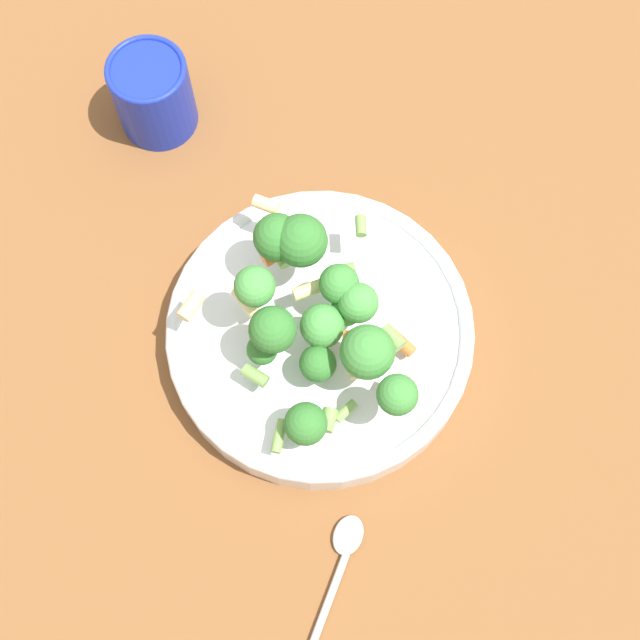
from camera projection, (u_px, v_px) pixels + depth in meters
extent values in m
plane|color=brown|center=(320.00, 341.00, 0.86)|extent=(3.00, 3.00, 0.00)
cylinder|color=silver|center=(320.00, 335.00, 0.84)|extent=(0.29, 0.29, 0.03)
torus|color=silver|center=(320.00, 329.00, 0.82)|extent=(0.29, 0.29, 0.01)
cylinder|color=#8CB766|center=(306.00, 430.00, 0.77)|extent=(0.01, 0.01, 0.02)
sphere|color=#33722D|center=(306.00, 424.00, 0.75)|extent=(0.04, 0.04, 0.04)
cylinder|color=#8CB766|center=(366.00, 362.00, 0.77)|extent=(0.02, 0.02, 0.02)
sphere|color=#3D8438|center=(367.00, 352.00, 0.75)|extent=(0.05, 0.05, 0.05)
cylinder|color=#8CB766|center=(318.00, 370.00, 0.79)|extent=(0.01, 0.01, 0.01)
sphere|color=#33722D|center=(318.00, 364.00, 0.77)|extent=(0.03, 0.03, 0.03)
cylinder|color=#8CB766|center=(395.00, 402.00, 0.75)|extent=(0.01, 0.01, 0.01)
sphere|color=#3D8438|center=(397.00, 395.00, 0.73)|extent=(0.04, 0.04, 0.04)
cylinder|color=#8CB766|center=(279.00, 250.00, 0.80)|extent=(0.02, 0.02, 0.02)
sphere|color=#33722D|center=(277.00, 237.00, 0.78)|extent=(0.04, 0.04, 0.04)
cylinder|color=#8CB766|center=(358.00, 316.00, 0.79)|extent=(0.01, 0.01, 0.01)
sphere|color=#479342|center=(359.00, 307.00, 0.77)|extent=(0.04, 0.04, 0.04)
cylinder|color=#8CB766|center=(257.00, 297.00, 0.77)|extent=(0.01, 0.01, 0.02)
sphere|color=#479342|center=(255.00, 286.00, 0.75)|extent=(0.04, 0.04, 0.04)
cylinder|color=#8CB766|center=(274.00, 340.00, 0.78)|extent=(0.01, 0.01, 0.02)
sphere|color=#33722D|center=(273.00, 330.00, 0.75)|extent=(0.04, 0.04, 0.04)
cylinder|color=#8CB766|center=(319.00, 335.00, 0.80)|extent=(0.01, 0.01, 0.01)
sphere|color=#479342|center=(319.00, 326.00, 0.77)|extent=(0.04, 0.04, 0.04)
cylinder|color=#8CB766|center=(263.00, 356.00, 0.80)|extent=(0.01, 0.01, 0.01)
sphere|color=#33722D|center=(262.00, 349.00, 0.78)|extent=(0.03, 0.03, 0.03)
cylinder|color=#8CB766|center=(302.00, 254.00, 0.80)|extent=(0.02, 0.02, 0.01)
sphere|color=#33722D|center=(301.00, 241.00, 0.77)|extent=(0.05, 0.05, 0.05)
cylinder|color=#8CB766|center=(339.00, 293.00, 0.80)|extent=(0.01, 0.01, 0.01)
sphere|color=#3D8438|center=(339.00, 284.00, 0.78)|extent=(0.04, 0.04, 0.04)
cylinder|color=#8CB766|center=(344.00, 314.00, 0.81)|extent=(0.01, 0.01, 0.01)
sphere|color=#479342|center=(345.00, 306.00, 0.79)|extent=(0.03, 0.03, 0.03)
cylinder|color=#729E4C|center=(279.00, 436.00, 0.77)|extent=(0.02, 0.03, 0.01)
cylinder|color=#729E4C|center=(346.00, 411.00, 0.78)|extent=(0.02, 0.02, 0.01)
cylinder|color=beige|center=(246.00, 302.00, 0.80)|extent=(0.03, 0.03, 0.01)
cylinder|color=beige|center=(309.00, 290.00, 0.80)|extent=(0.03, 0.02, 0.01)
cylinder|color=#729E4C|center=(392.00, 338.00, 0.77)|extent=(0.02, 0.03, 0.01)
cylinder|color=beige|center=(354.00, 368.00, 0.78)|extent=(0.02, 0.02, 0.01)
cylinder|color=#729E4C|center=(361.00, 226.00, 0.80)|extent=(0.01, 0.02, 0.01)
cylinder|color=#729E4C|center=(345.00, 269.00, 0.83)|extent=(0.02, 0.01, 0.01)
cylinder|color=#729E4C|center=(358.00, 350.00, 0.76)|extent=(0.02, 0.02, 0.01)
cylinder|color=#729E4C|center=(328.00, 420.00, 0.76)|extent=(0.02, 0.02, 0.01)
cylinder|color=#729E4C|center=(278.00, 253.00, 0.82)|extent=(0.02, 0.03, 0.01)
cylinder|color=orange|center=(277.00, 252.00, 0.81)|extent=(0.03, 0.03, 0.01)
cylinder|color=orange|center=(402.00, 343.00, 0.80)|extent=(0.03, 0.03, 0.01)
cylinder|color=orange|center=(394.00, 387.00, 0.77)|extent=(0.02, 0.02, 0.01)
cylinder|color=orange|center=(331.00, 332.00, 0.81)|extent=(0.02, 0.01, 0.01)
cylinder|color=orange|center=(354.00, 340.00, 0.76)|extent=(0.02, 0.02, 0.01)
cylinder|color=beige|center=(266.00, 204.00, 0.81)|extent=(0.03, 0.02, 0.01)
cylinder|color=#729E4C|center=(255.00, 376.00, 0.78)|extent=(0.03, 0.02, 0.01)
cylinder|color=beige|center=(191.00, 306.00, 0.78)|extent=(0.03, 0.03, 0.01)
cylinder|color=#192DAD|center=(153.00, 95.00, 0.90)|extent=(0.08, 0.08, 0.09)
torus|color=#192DAD|center=(145.00, 69.00, 0.86)|extent=(0.08, 0.08, 0.01)
ellipsoid|color=silver|center=(354.00, 534.00, 0.79)|extent=(0.04, 0.04, 0.01)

